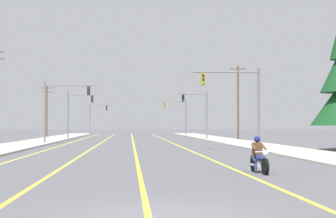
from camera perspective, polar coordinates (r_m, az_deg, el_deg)
name	(u,v)px	position (r m, az deg, el deg)	size (l,w,h in m)	color
ground_plane	(162,215)	(10.95, -0.68, -11.84)	(400.00, 400.00, 0.00)	#515156
lane_stripe_center	(133,142)	(55.79, -3.93, -3.73)	(0.16, 100.00, 0.01)	yellow
lane_stripe_left	(102,142)	(55.87, -7.42, -3.72)	(0.16, 100.00, 0.01)	yellow
lane_stripe_right	(170,142)	(55.97, 0.25, -3.73)	(0.16, 100.00, 0.01)	yellow
lane_stripe_far_left	(72,142)	(56.14, -10.74, -3.69)	(0.16, 100.00, 0.01)	yellow
sidewalk_kerb_right	(241,143)	(52.02, 8.17, -3.78)	(4.40, 110.00, 0.14)	#ADA89E
sidewalk_kerb_left	(29,143)	(51.74, -15.35, -3.75)	(4.40, 110.00, 0.14)	#ADA89E
motorcycle_with_rider	(259,158)	(20.56, 10.15, -5.45)	(0.70, 2.19, 1.46)	black
traffic_signal_near_right	(240,95)	(38.48, 8.04, 1.52)	(5.06, 0.37, 6.20)	slate
traffic_signal_near_left	(60,103)	(51.95, -12.02, 0.70)	(5.20, 0.39, 6.20)	slate
traffic_signal_mid_right	(199,108)	(65.12, 3.49, 0.09)	(3.69, 0.53, 6.20)	slate
traffic_signal_mid_left	(76,109)	(68.04, -10.28, 0.04)	(3.80, 0.37, 6.20)	slate
traffic_signal_far_right	(179,112)	(86.74, 1.21, -0.35)	(4.35, 0.40, 6.20)	slate
traffic_signal_far_left	(95,114)	(103.14, -8.15, -0.57)	(4.06, 0.44, 6.20)	slate
utility_pole_right_far	(238,101)	(68.59, 7.86, 0.91)	(2.12, 0.26, 9.79)	brown
utility_pole_left_far	(47,109)	(86.02, -13.44, 0.02)	(2.08, 0.26, 8.36)	brown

